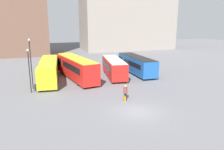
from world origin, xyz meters
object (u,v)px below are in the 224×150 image
(bus_2, at_px, (114,67))
(trash_bin, at_px, (37,87))
(lamp_post_1, at_px, (29,67))
(bus_1, at_px, (76,67))
(bus_0, at_px, (49,69))
(traveler, at_px, (125,91))
(suitcase, at_px, (125,99))
(lamp_post_0, at_px, (31,61))
(bus_3, at_px, (136,64))

(bus_2, distance_m, trash_bin, 12.73)
(lamp_post_1, bearing_deg, bus_1, 37.60)
(bus_2, bearing_deg, bus_0, 94.06)
(bus_2, bearing_deg, traveler, 175.96)
(traveler, bearing_deg, bus_0, 34.08)
(suitcase, relative_size, lamp_post_0, 0.14)
(bus_0, distance_m, traveler, 14.10)
(bus_2, relative_size, traveler, 5.64)
(bus_1, distance_m, bus_3, 10.55)
(bus_1, relative_size, bus_2, 1.26)
(suitcase, height_order, trash_bin, suitcase)
(suitcase, height_order, lamp_post_1, lamp_post_1)
(bus_1, xyz_separation_m, traveler, (3.44, -11.47, -0.77))
(bus_0, distance_m, lamp_post_0, 5.08)
(lamp_post_0, bearing_deg, suitcase, -41.37)
(bus_0, height_order, bus_3, bus_0)
(bus_0, bearing_deg, trash_bin, 165.22)
(lamp_post_0, height_order, trash_bin, lamp_post_0)
(traveler, xyz_separation_m, lamp_post_1, (-10.05, 6.38, 2.18))
(traveler, xyz_separation_m, lamp_post_0, (-9.83, 7.98, 2.75))
(bus_0, relative_size, lamp_post_0, 1.91)
(lamp_post_0, distance_m, trash_bin, 3.54)
(traveler, bearing_deg, bus_3, -28.49)
(bus_2, height_order, trash_bin, bus_2)
(lamp_post_1, relative_size, trash_bin, 6.40)
(trash_bin, bearing_deg, bus_1, 37.00)
(bus_2, height_order, lamp_post_1, lamp_post_1)
(traveler, distance_m, trash_bin, 11.72)
(bus_0, height_order, bus_1, bus_1)
(bus_1, bearing_deg, suitcase, -174.16)
(trash_bin, bearing_deg, lamp_post_1, -137.33)
(lamp_post_1, bearing_deg, bus_3, 18.20)
(lamp_post_1, xyz_separation_m, trash_bin, (0.65, 0.60, -2.79))
(bus_2, height_order, bus_3, bus_3)
(bus_0, relative_size, bus_3, 1.13)
(bus_2, xyz_separation_m, lamp_post_0, (-12.45, -3.02, 2.25))
(bus_1, relative_size, lamp_post_1, 2.29)
(suitcase, bearing_deg, traveler, -28.94)
(bus_0, height_order, lamp_post_0, lamp_post_0)
(bus_3, bearing_deg, lamp_post_0, 105.18)
(bus_1, distance_m, bus_2, 6.09)
(lamp_post_0, xyz_separation_m, trash_bin, (0.43, -1.01, -3.37))
(bus_3, distance_m, lamp_post_0, 17.53)
(bus_2, distance_m, suitcase, 11.87)
(traveler, bearing_deg, trash_bin, 55.52)
(bus_2, bearing_deg, bus_3, -67.87)
(bus_2, relative_size, suitcase, 10.85)
(bus_2, height_order, traveler, bus_2)
(bus_0, bearing_deg, suitcase, -143.31)
(traveler, relative_size, suitcase, 1.92)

